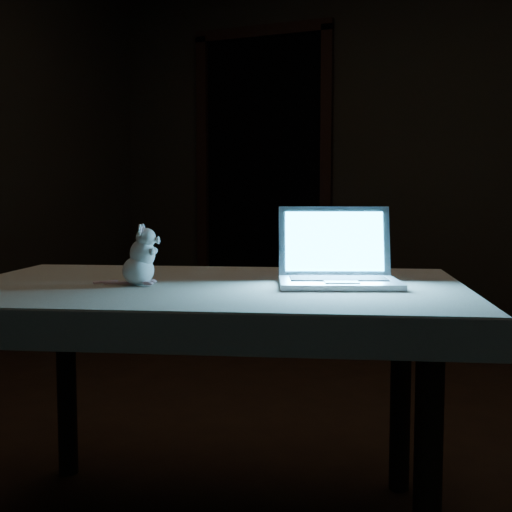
% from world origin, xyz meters
% --- Properties ---
extents(floor, '(5.00, 5.00, 0.00)m').
position_xyz_m(floor, '(0.00, 0.00, 0.00)').
color(floor, black).
rests_on(floor, ground).
extents(back_wall, '(4.50, 0.04, 2.60)m').
position_xyz_m(back_wall, '(0.00, 2.50, 1.30)').
color(back_wall, black).
rests_on(back_wall, ground).
extents(doorway, '(1.06, 0.36, 2.13)m').
position_xyz_m(doorway, '(-1.10, 2.50, 1.06)').
color(doorway, black).
rests_on(doorway, back_wall).
extents(table, '(1.41, 1.11, 0.66)m').
position_xyz_m(table, '(0.01, -0.58, 0.33)').
color(table, black).
rests_on(table, floor).
extents(tablecloth, '(1.47, 1.13, 0.08)m').
position_xyz_m(tablecloth, '(-0.01, -0.58, 0.63)').
color(tablecloth, beige).
rests_on(tablecloth, table).
extents(laptop, '(0.38, 0.36, 0.21)m').
position_xyz_m(laptop, '(0.34, -0.50, 0.77)').
color(laptop, silver).
rests_on(laptop, tablecloth).
extents(plush_mouse, '(0.12, 0.12, 0.16)m').
position_xyz_m(plush_mouse, '(-0.15, -0.69, 0.75)').
color(plush_mouse, white).
rests_on(plush_mouse, tablecloth).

